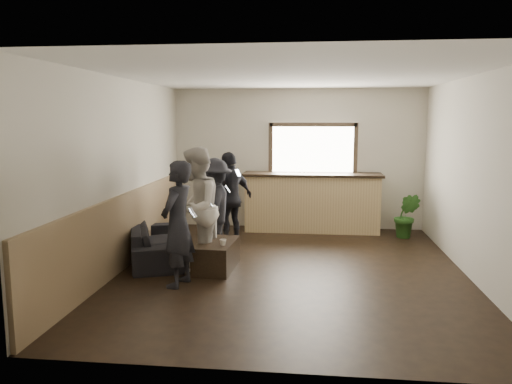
# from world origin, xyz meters

# --- Properties ---
(ground) EXTENTS (5.00, 6.00, 0.01)m
(ground) POSITION_xyz_m (0.00, 0.00, 0.00)
(ground) COLOR black
(room_shell) EXTENTS (5.01, 6.01, 2.80)m
(room_shell) POSITION_xyz_m (-0.74, 0.00, 1.47)
(room_shell) COLOR silver
(room_shell) RESTS_ON ground
(bar_counter) EXTENTS (2.70, 0.68, 2.13)m
(bar_counter) POSITION_xyz_m (0.30, 2.70, 0.64)
(bar_counter) COLOR tan
(bar_counter) RESTS_ON ground
(sofa) EXTENTS (1.36, 2.03, 0.55)m
(sofa) POSITION_xyz_m (-2.15, 0.37, 0.28)
(sofa) COLOR black
(sofa) RESTS_ON ground
(coffee_table) EXTENTS (0.57, 0.96, 0.41)m
(coffee_table) POSITION_xyz_m (-1.08, -0.06, 0.21)
(coffee_table) COLOR black
(coffee_table) RESTS_ON ground
(cup_a) EXTENTS (0.18, 0.18, 0.11)m
(cup_a) POSITION_xyz_m (-1.23, 0.08, 0.47)
(cup_a) COLOR silver
(cup_a) RESTS_ON coffee_table
(cup_b) EXTENTS (0.10, 0.10, 0.09)m
(cup_b) POSITION_xyz_m (-0.95, -0.26, 0.46)
(cup_b) COLOR silver
(cup_b) RESTS_ON coffee_table
(potted_plant) EXTENTS (0.55, 0.50, 0.84)m
(potted_plant) POSITION_xyz_m (2.06, 2.27, 0.42)
(potted_plant) COLOR #2D6623
(potted_plant) RESTS_ON ground
(person_a) EXTENTS (0.53, 0.68, 1.67)m
(person_a) POSITION_xyz_m (-1.44, -0.83, 0.83)
(person_a) COLOR black
(person_a) RESTS_ON ground
(person_b) EXTENTS (0.71, 0.90, 1.80)m
(person_b) POSITION_xyz_m (-1.38, -0.04, 0.90)
(person_b) COLOR beige
(person_b) RESTS_ON ground
(person_c) EXTENTS (0.61, 1.04, 1.58)m
(person_c) POSITION_xyz_m (-1.27, 0.77, 0.79)
(person_c) COLOR black
(person_c) RESTS_ON ground
(person_d) EXTENTS (0.93, 0.98, 1.63)m
(person_d) POSITION_xyz_m (-1.13, 1.50, 0.82)
(person_d) COLOR black
(person_d) RESTS_ON ground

